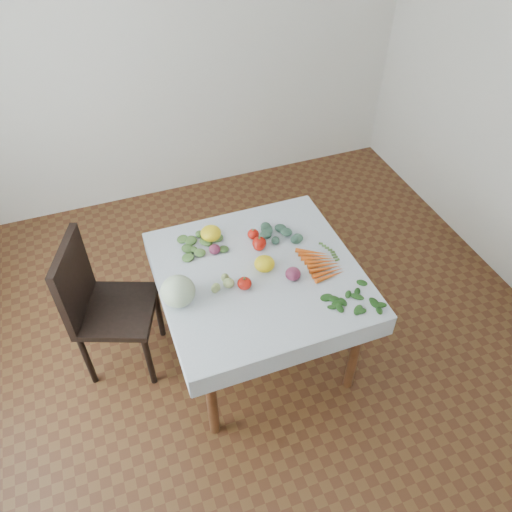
% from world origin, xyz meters
% --- Properties ---
extents(ground, '(4.00, 4.00, 0.00)m').
position_xyz_m(ground, '(0.00, 0.00, 0.00)').
color(ground, brown).
extents(back_wall, '(4.00, 0.04, 2.70)m').
position_xyz_m(back_wall, '(0.00, 2.00, 1.35)').
color(back_wall, white).
rests_on(back_wall, ground).
extents(table, '(1.00, 1.00, 0.75)m').
position_xyz_m(table, '(0.00, 0.00, 0.65)').
color(table, brown).
rests_on(table, ground).
extents(tablecloth, '(1.12, 1.12, 0.01)m').
position_xyz_m(tablecloth, '(0.00, 0.00, 0.75)').
color(tablecloth, white).
rests_on(tablecloth, table).
extents(chair, '(0.57, 0.57, 0.98)m').
position_xyz_m(chair, '(-0.90, 0.28, 0.56)').
color(chair, black).
rests_on(chair, ground).
extents(cabbage, '(0.23, 0.23, 0.17)m').
position_xyz_m(cabbage, '(-0.48, -0.06, 0.84)').
color(cabbage, beige).
rests_on(cabbage, tablecloth).
extents(tomato_a, '(0.11, 0.11, 0.07)m').
position_xyz_m(tomato_a, '(0.07, 0.19, 0.79)').
color(tomato_a, '#B3160B').
rests_on(tomato_a, tablecloth).
extents(tomato_b, '(0.09, 0.09, 0.06)m').
position_xyz_m(tomato_b, '(0.07, 0.28, 0.79)').
color(tomato_b, '#B3160B').
rests_on(tomato_b, tablecloth).
extents(tomato_c, '(0.10, 0.10, 0.07)m').
position_xyz_m(tomato_c, '(-0.12, -0.09, 0.79)').
color(tomato_c, '#B3160B').
rests_on(tomato_c, tablecloth).
extents(tomato_d, '(0.09, 0.09, 0.06)m').
position_xyz_m(tomato_d, '(0.07, 0.18, 0.79)').
color(tomato_d, '#B3160B').
rests_on(tomato_d, tablecloth).
extents(heirloom_back, '(0.15, 0.15, 0.09)m').
position_xyz_m(heirloom_back, '(-0.17, 0.37, 0.80)').
color(heirloom_back, yellow).
rests_on(heirloom_back, tablecloth).
extents(heirloom_front, '(0.15, 0.15, 0.08)m').
position_xyz_m(heirloom_front, '(0.04, 0.01, 0.80)').
color(heirloom_front, yellow).
rests_on(heirloom_front, tablecloth).
extents(onion_a, '(0.09, 0.09, 0.06)m').
position_xyz_m(onion_a, '(-0.19, 0.24, 0.79)').
color(onion_a, '#5B1A36').
rests_on(onion_a, tablecloth).
extents(onion_b, '(0.11, 0.11, 0.07)m').
position_xyz_m(onion_b, '(0.16, -0.11, 0.79)').
color(onion_b, '#5B1A36').
rests_on(onion_b, tablecloth).
extents(tomatillo_cluster, '(0.10, 0.13, 0.05)m').
position_xyz_m(tomatillo_cluster, '(-0.22, -0.01, 0.78)').
color(tomatillo_cluster, '#ADC672').
rests_on(tomatillo_cluster, tablecloth).
extents(carrot_bunch, '(0.20, 0.30, 0.03)m').
position_xyz_m(carrot_bunch, '(0.35, -0.08, 0.77)').
color(carrot_bunch, orange).
rests_on(carrot_bunch, tablecloth).
extents(kale_bunch, '(0.27, 0.26, 0.04)m').
position_xyz_m(kale_bunch, '(0.19, 0.26, 0.78)').
color(kale_bunch, '#3B604A').
rests_on(kale_bunch, tablecloth).
extents(basil_bunch, '(0.27, 0.23, 0.01)m').
position_xyz_m(basil_bunch, '(0.39, -0.40, 0.76)').
color(basil_bunch, '#1E5219').
rests_on(basil_bunch, tablecloth).
extents(dill_bunch, '(0.27, 0.22, 0.03)m').
position_xyz_m(dill_bunch, '(-0.25, 0.32, 0.77)').
color(dill_bunch, '#477134').
rests_on(dill_bunch, tablecloth).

